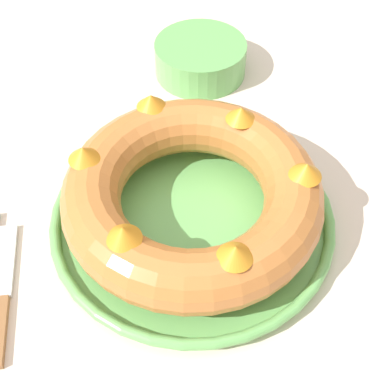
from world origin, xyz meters
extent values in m
cube|color=beige|center=(0.00, 0.00, 0.76)|extent=(1.14, 1.28, 0.03)
cylinder|color=brown|center=(0.50, 0.57, 0.37)|extent=(0.06, 0.06, 0.74)
cylinder|color=#6BB760|center=(-0.01, 0.00, 0.78)|extent=(0.31, 0.31, 0.01)
torus|color=#6BB760|center=(-0.01, 0.00, 0.79)|extent=(0.32, 0.32, 0.01)
torus|color=#C67538|center=(-0.01, 0.00, 0.83)|extent=(0.28, 0.28, 0.06)
cone|color=orange|center=(0.02, -0.10, 0.86)|extent=(0.04, 0.04, 0.02)
cone|color=orange|center=(0.11, -0.02, 0.86)|extent=(0.05, 0.05, 0.02)
cone|color=orange|center=(0.06, 0.08, 0.86)|extent=(0.04, 0.04, 0.02)
cone|color=orange|center=(-0.04, 0.11, 0.86)|extent=(0.05, 0.05, 0.02)
cone|color=orange|center=(-0.12, 0.04, 0.86)|extent=(0.05, 0.05, 0.02)
cone|color=orange|center=(-0.08, -0.07, 0.86)|extent=(0.04, 0.04, 0.02)
cube|color=silver|center=(-0.21, -0.02, 0.78)|extent=(0.02, 0.09, 0.00)
cylinder|color=#6BB760|center=(0.04, 0.28, 0.80)|extent=(0.13, 0.13, 0.05)
camera|label=1|loc=(-0.06, -0.37, 1.26)|focal=50.00mm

